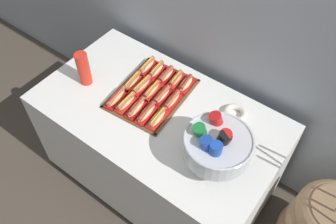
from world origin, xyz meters
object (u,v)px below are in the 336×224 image
(hot_dog_5, at_px, (132,81))
(hot_dog_8, at_px, (162,95))
(hot_dog_14, at_px, (186,84))
(hot_dog_0, at_px, (116,98))
(hot_dog_11, at_px, (156,70))
(hot_dog_13, at_px, (176,79))
(hot_dog_1, at_px, (126,102))
(punch_bowl, at_px, (217,145))
(hot_dog_4, at_px, (157,118))
(hot_dog_9, at_px, (172,100))
(donut, at_px, (235,113))
(serving_tray, at_px, (152,94))
(buffet_table, at_px, (159,145))
(hot_dog_10, at_px, (147,66))
(hot_dog_2, at_px, (136,108))
(cup_stack, at_px, (84,69))
(hot_dog_12, at_px, (166,75))
(hot_dog_3, at_px, (147,113))
(hot_dog_7, at_px, (152,90))
(hot_dog_6, at_px, (142,86))

(hot_dog_5, height_order, hot_dog_8, same)
(hot_dog_5, distance_m, hot_dog_14, 0.34)
(hot_dog_0, bearing_deg, hot_dog_11, 81.83)
(hot_dog_13, bearing_deg, hot_dog_1, -109.81)
(hot_dog_13, height_order, punch_bowl, punch_bowl)
(hot_dog_1, xyz_separation_m, hot_dog_4, (0.22, 0.02, -0.00))
(hot_dog_5, bearing_deg, hot_dog_9, 4.63)
(hot_dog_14, bearing_deg, donut, -1.76)
(serving_tray, height_order, hot_dog_8, hot_dog_8)
(hot_dog_13, bearing_deg, hot_dog_8, -85.37)
(buffet_table, height_order, hot_dog_10, hot_dog_10)
(hot_dog_2, xyz_separation_m, punch_bowl, (0.56, -0.01, 0.12))
(serving_tray, distance_m, hot_dog_1, 0.18)
(hot_dog_1, bearing_deg, hot_dog_14, 60.35)
(cup_stack, bearing_deg, hot_dog_5, 30.94)
(donut, bearing_deg, hot_dog_9, -156.53)
(hot_dog_12, bearing_deg, donut, 0.10)
(hot_dog_9, bearing_deg, hot_dog_1, -139.11)
(serving_tray, xyz_separation_m, hot_dog_5, (-0.15, -0.01, 0.03))
(hot_dog_1, relative_size, hot_dog_8, 1.00)
(cup_stack, bearing_deg, buffet_table, 8.81)
(hot_dog_11, relative_size, punch_bowl, 0.45)
(hot_dog_5, bearing_deg, cup_stack, -149.06)
(hot_dog_3, relative_size, cup_stack, 0.78)
(hot_dog_0, xyz_separation_m, punch_bowl, (0.71, -0.00, 0.12))
(hot_dog_13, bearing_deg, hot_dog_4, -72.56)
(hot_dog_9, bearing_deg, hot_dog_7, -175.37)
(hot_dog_12, bearing_deg, hot_dog_1, -98.17)
(hot_dog_10, relative_size, hot_dog_11, 1.08)
(hot_dog_14, xyz_separation_m, donut, (0.37, -0.01, -0.02))
(hot_dog_10, distance_m, hot_dog_12, 0.15)
(hot_dog_9, distance_m, punch_bowl, 0.48)
(hot_dog_11, bearing_deg, hot_dog_5, -109.81)
(hot_dog_7, height_order, hot_dog_10, same)
(serving_tray, bearing_deg, hot_dog_1, -109.81)
(hot_dog_9, bearing_deg, hot_dog_6, -175.37)
(buffet_table, bearing_deg, hot_dog_5, 164.55)
(hot_dog_2, relative_size, hot_dog_6, 1.03)
(hot_dog_14, distance_m, punch_bowl, 0.58)
(hot_dog_2, relative_size, hot_dog_10, 1.02)
(hot_dog_5, relative_size, hot_dog_14, 1.14)
(hot_dog_4, height_order, hot_dog_13, hot_dog_4)
(hot_dog_1, relative_size, cup_stack, 0.73)
(hot_dog_7, xyz_separation_m, hot_dog_13, (0.06, 0.17, -0.00))
(hot_dog_3, relative_size, hot_dog_8, 1.07)
(hot_dog_12, bearing_deg, punch_bowl, -30.16)
(hot_dog_8, bearing_deg, cup_stack, -160.30)
(hot_dog_3, height_order, hot_dog_9, hot_dog_3)
(hot_dog_5, bearing_deg, hot_dog_0, -85.37)
(hot_dog_0, xyz_separation_m, hot_dog_11, (0.05, 0.33, -0.00))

